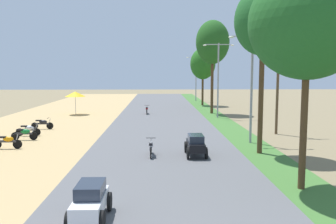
# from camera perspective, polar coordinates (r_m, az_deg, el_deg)

# --- Properties ---
(parked_motorbike_third) EXTENTS (1.80, 0.54, 0.94)m
(parked_motorbike_third) POSITION_cam_1_polar(r_m,az_deg,el_deg) (24.22, -23.93, -4.16)
(parked_motorbike_third) COLOR black
(parked_motorbike_third) RESTS_ON dirt_shoulder
(parked_motorbike_fourth) EXTENTS (1.80, 0.54, 0.94)m
(parked_motorbike_fourth) POSITION_cam_1_polar(r_m,az_deg,el_deg) (26.80, -21.61, -3.09)
(parked_motorbike_fourth) COLOR black
(parked_motorbike_fourth) RESTS_ON dirt_shoulder
(parked_motorbike_fifth) EXTENTS (1.80, 0.54, 0.94)m
(parked_motorbike_fifth) POSITION_cam_1_polar(r_m,az_deg,el_deg) (28.42, -21.09, -2.55)
(parked_motorbike_fifth) COLOR black
(parked_motorbike_fifth) RESTS_ON dirt_shoulder
(parked_motorbike_sixth) EXTENTS (1.80, 0.54, 0.94)m
(parked_motorbike_sixth) POSITION_cam_1_polar(r_m,az_deg,el_deg) (31.32, -19.13, -1.68)
(parked_motorbike_sixth) COLOR black
(parked_motorbike_sixth) RESTS_ON dirt_shoulder
(vendor_umbrella) EXTENTS (2.20, 2.20, 2.52)m
(vendor_umbrella) POSITION_cam_1_polar(r_m,az_deg,el_deg) (40.83, -14.38, 2.75)
(vendor_umbrella) COLOR #99999E
(vendor_umbrella) RESTS_ON dirt_shoulder
(median_tree_nearest) EXTENTS (4.55, 4.55, 8.77)m
(median_tree_nearest) POSITION_cam_1_polar(r_m,az_deg,el_deg) (15.29, 21.16, 12.92)
(median_tree_nearest) COLOR #4C351E
(median_tree_nearest) RESTS_ON median_strip
(median_tree_second) EXTENTS (3.20, 3.20, 9.41)m
(median_tree_second) POSITION_cam_1_polar(r_m,az_deg,el_deg) (21.45, 14.73, 13.53)
(median_tree_second) COLOR #4C351E
(median_tree_second) RESTS_ON median_strip
(median_tree_third) EXTENTS (3.71, 3.71, 10.33)m
(median_tree_third) POSITION_cam_1_polar(r_m,az_deg,el_deg) (41.05, 7.03, 10.79)
(median_tree_third) COLOR #4C351E
(median_tree_third) RESTS_ON median_strip
(median_tree_fourth) EXTENTS (3.48, 3.48, 7.92)m
(median_tree_fourth) POSITION_cam_1_polar(r_m,az_deg,el_deg) (50.72, 5.50, 7.54)
(median_tree_fourth) COLOR #4C351E
(median_tree_fourth) RESTS_ON median_strip
(streetlamp_near) EXTENTS (3.16, 0.20, 7.11)m
(streetlamp_near) POSITION_cam_1_polar(r_m,az_deg,el_deg) (24.29, 13.03, 4.90)
(streetlamp_near) COLOR gray
(streetlamp_near) RESTS_ON median_strip
(streetlamp_mid) EXTENTS (3.16, 0.20, 7.53)m
(streetlamp_mid) POSITION_cam_1_polar(r_m,az_deg,el_deg) (37.18, 7.89, 5.81)
(streetlamp_mid) COLOR gray
(streetlamp_mid) RESTS_ON median_strip
(streetlamp_far) EXTENTS (3.16, 0.20, 7.11)m
(streetlamp_far) POSITION_cam_1_polar(r_m,az_deg,el_deg) (58.17, 4.43, 5.83)
(streetlamp_far) COLOR gray
(streetlamp_far) RESTS_ON median_strip
(utility_pole_near) EXTENTS (1.80, 0.20, 8.50)m
(utility_pole_near) POSITION_cam_1_polar(r_m,az_deg,el_deg) (28.55, 16.90, 5.48)
(utility_pole_near) COLOR brown
(utility_pole_near) RESTS_ON ground
(car_sedan_white) EXTENTS (1.10, 2.26, 1.19)m
(car_sedan_white) POSITION_cam_1_polar(r_m,az_deg,el_deg) (11.96, -12.12, -13.39)
(car_sedan_white) COLOR silver
(car_sedan_white) RESTS_ON road_strip
(car_sedan_black) EXTENTS (1.10, 2.26, 1.19)m
(car_sedan_black) POSITION_cam_1_polar(r_m,az_deg,el_deg) (20.31, 4.36, -5.04)
(car_sedan_black) COLOR black
(car_sedan_black) RESTS_ON road_strip
(motorbike_ahead_second) EXTENTS (0.54, 1.80, 0.94)m
(motorbike_ahead_second) POSITION_cam_1_polar(r_m,az_deg,el_deg) (20.28, -2.71, -5.53)
(motorbike_ahead_second) COLOR black
(motorbike_ahead_second) RESTS_ON road_strip
(motorbike_ahead_third) EXTENTS (0.54, 1.80, 0.94)m
(motorbike_ahead_third) POSITION_cam_1_polar(r_m,az_deg,el_deg) (40.18, -3.34, 0.40)
(motorbike_ahead_third) COLOR black
(motorbike_ahead_third) RESTS_ON road_strip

